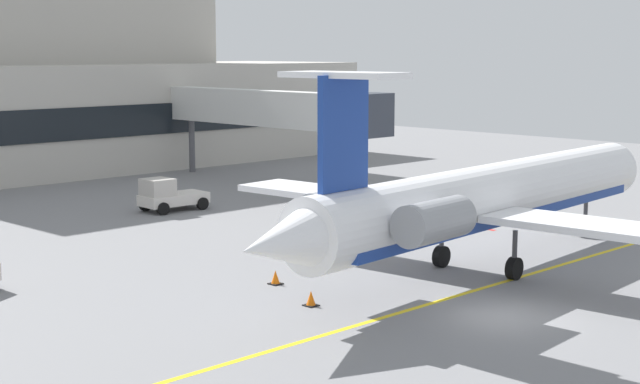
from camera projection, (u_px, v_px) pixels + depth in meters
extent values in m
cube|color=slate|center=(497.00, 317.00, 32.60)|extent=(120.00, 120.00, 0.10)
cube|color=yellow|center=(437.00, 302.00, 34.43)|extent=(108.00, 0.24, 0.01)
cube|color=red|center=(433.00, 220.00, 50.77)|extent=(0.30, 8.00, 0.01)
cube|color=silver|center=(260.00, 108.00, 64.86)|extent=(1.40, 18.29, 2.40)
cube|color=#2D333D|center=(369.00, 115.00, 57.81)|extent=(2.40, 2.00, 2.64)
cylinder|color=#4C4C51|center=(192.00, 146.00, 70.69)|extent=(0.44, 0.44, 3.89)
cylinder|color=#4C4C51|center=(348.00, 164.00, 59.47)|extent=(0.44, 0.44, 3.89)
cylinder|color=white|center=(493.00, 195.00, 39.28)|extent=(23.49, 4.57, 2.63)
cube|color=navy|center=(493.00, 213.00, 39.38)|extent=(21.14, 4.11, 0.47)
cone|color=white|center=(619.00, 167.00, 48.77)|extent=(3.09, 2.81, 2.57)
cone|color=white|center=(281.00, 243.00, 29.59)|extent=(3.59, 2.51, 2.23)
cube|color=white|center=(342.00, 195.00, 41.98)|extent=(3.64, 10.41, 0.28)
cube|color=white|center=(624.00, 231.00, 33.75)|extent=(3.64, 10.41, 0.28)
cylinder|color=gray|center=(339.00, 208.00, 34.94)|extent=(3.26, 1.70, 1.44)
cylinder|color=gray|center=(434.00, 221.00, 32.29)|extent=(3.26, 1.70, 1.44)
cube|color=navy|center=(344.00, 133.00, 31.41)|extent=(2.38, 0.44, 3.81)
cube|color=white|center=(344.00, 75.00, 31.13)|extent=(2.18, 4.34, 0.20)
cylinder|color=#3F3F44|center=(586.00, 210.00, 46.22)|extent=(0.20, 0.20, 1.30)
cylinder|color=black|center=(585.00, 228.00, 46.35)|extent=(0.93, 0.42, 0.90)
cylinder|color=#3F3F44|center=(442.00, 236.00, 39.75)|extent=(0.20, 0.20, 1.30)
cylinder|color=black|center=(441.00, 256.00, 39.88)|extent=(0.93, 0.42, 0.90)
cylinder|color=#3F3F44|center=(515.00, 247.00, 37.56)|extent=(0.20, 0.20, 1.30)
cylinder|color=black|center=(514.00, 268.00, 37.69)|extent=(0.93, 0.42, 0.90)
cube|color=silver|center=(174.00, 199.00, 53.93)|extent=(3.85, 1.95, 0.60)
cube|color=#B8B1A9|center=(158.00, 187.00, 53.11)|extent=(1.58, 1.67, 0.95)
cylinder|color=black|center=(163.00, 209.00, 52.44)|extent=(0.71, 0.31, 0.70)
cylinder|color=black|center=(145.00, 205.00, 53.75)|extent=(0.71, 0.31, 0.70)
cylinder|color=black|center=(202.00, 203.00, 54.21)|extent=(0.71, 0.31, 0.70)
cylinder|color=black|center=(184.00, 200.00, 55.51)|extent=(0.71, 0.31, 0.70)
cone|color=orange|center=(311.00, 298.00, 33.84)|extent=(0.36, 0.36, 0.55)
cube|color=black|center=(311.00, 305.00, 33.87)|extent=(0.47, 0.47, 0.04)
cone|color=orange|center=(275.00, 277.00, 36.96)|extent=(0.36, 0.36, 0.55)
cube|color=black|center=(276.00, 284.00, 36.99)|extent=(0.47, 0.47, 0.04)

